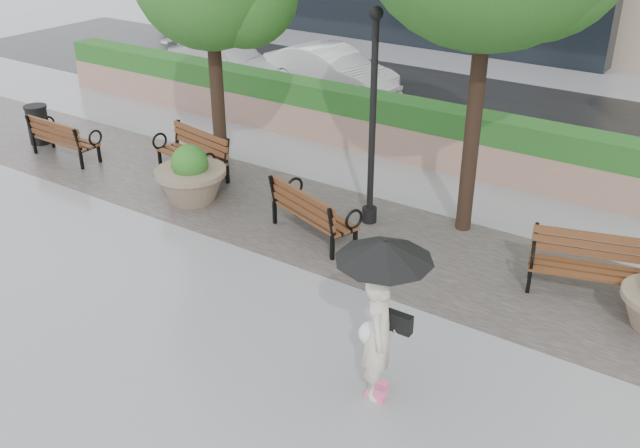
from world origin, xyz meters
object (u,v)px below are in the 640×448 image
Objects in this scene: planter_left at (191,180)px; car_left at (229,61)px; bench_2 at (313,223)px; trash_bin at (38,126)px; car_right at (331,71)px; bench_0 at (66,147)px; bench_3 at (587,278)px; lamppost at (372,134)px; pedestrian at (381,304)px; bench_1 at (193,163)px.

planter_left is 8.97m from car_left.
bench_2 reaches higher than trash_bin.
bench_0 is at bearing 172.76° from car_right.
bench_3 is 4.39m from lamppost.
bench_0 is 10.57m from pedestrian.
trash_bin is at bearing -174.99° from lamppost.
bench_0 reaches higher than trash_bin.
pedestrian is at bearing -19.52° from bench_1.
pedestrian is (7.82, -10.84, 0.64)m from car_right.
bench_1 is 7.67m from car_left.
lamppost is at bearing 12.69° from pedestrian.
car_right reaches higher than bench_2.
bench_3 is at bearing 2.19° from trash_bin.
pedestrian reaches higher than planter_left.
pedestrian reaches higher than car_left.
car_right is at bearing 102.88° from planter_left.
lamppost is 8.57m from car_right.
bench_0 is 0.91× the size of bench_2.
lamppost is (3.46, 1.17, 1.30)m from planter_left.
lamppost reaches higher than bench_2.
car_right is (3.58, 7.46, 0.25)m from trash_bin.
car_right is at bearing 128.18° from lamppost.
lamppost is (0.54, 1.11, 1.47)m from bench_2.
bench_3 reaches higher than trash_bin.
bench_2 reaches higher than bench_3.
trash_bin is 0.22× the size of lamppost.
planter_left reaches higher than bench_2.
bench_3 is 4.31m from pedestrian.
car_left is (-12.81, 6.40, 0.32)m from bench_3.
car_left reaches higher than planter_left.
car_left is 15.26m from pedestrian.
planter_left is (4.03, -0.10, 0.18)m from bench_0.
bench_2 is at bearing -179.53° from bench_0.
planter_left is at bearing 44.64° from pedestrian.
planter_left is at bearing -158.31° from car_right.
trash_bin is at bearing 175.77° from planter_left.
lamppost reaches higher than planter_left.
pedestrian is (11.41, -3.38, 0.89)m from trash_bin.
trash_bin is (-8.30, 0.33, 0.16)m from bench_2.
bench_3 is 2.14× the size of trash_bin.
bench_2 is 9.12m from car_right.
planter_left is 0.35× the size of lamppost.
car_right is at bearing -40.33° from bench_2.
bench_3 is 0.45× the size of car_right.
car_right is (-9.38, 6.96, 0.41)m from bench_3.
planter_left is 8.06m from car_right.
bench_2 is (3.81, -0.92, 0.00)m from bench_1.
bench_2 is (6.95, -0.03, 0.01)m from bench_0.
pedestrian is at bearing 163.68° from bench_0.
lamppost is at bearing -128.92° from car_left.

